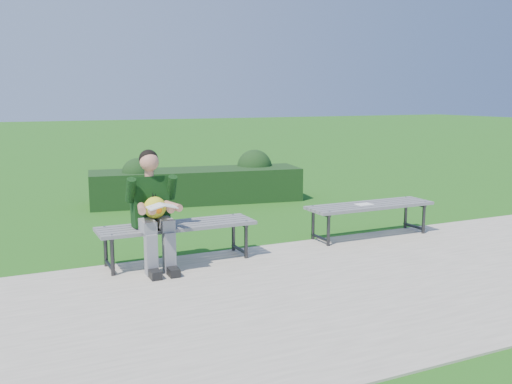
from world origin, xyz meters
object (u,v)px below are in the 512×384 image
hedge (200,183)px  seated_boy (153,207)px  bench_left (177,229)px  bench_right (370,208)px  paper_sheet (364,204)px

hedge → seated_boy: seated_boy is taller
bench_left → bench_right: size_ratio=1.00×
hedge → paper_sheet: (1.07, -3.55, 0.12)m
bench_right → paper_sheet: bearing=-180.0°
bench_left → paper_sheet: (2.64, 0.06, 0.06)m
seated_boy → paper_sheet: bearing=3.1°
hedge → bench_right: (1.17, -3.55, 0.07)m
bench_left → bench_right: (2.74, 0.06, 0.00)m
hedge → bench_right: bearing=-71.7°
bench_left → paper_sheet: 2.64m
seated_boy → hedge: bearing=63.2°
hedge → seated_boy: size_ratio=2.95×
bench_right → bench_left: bearing=-178.7°
bench_right → hedge: bearing=108.3°
seated_boy → paper_sheet: 2.96m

